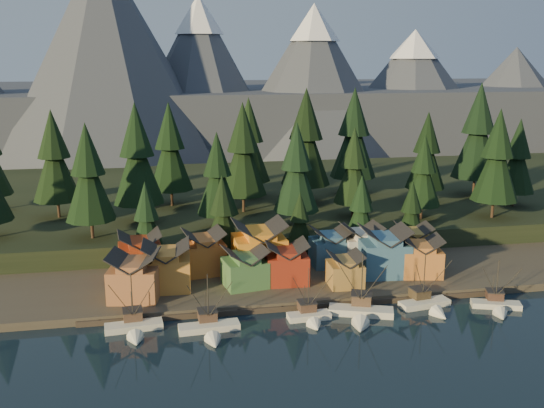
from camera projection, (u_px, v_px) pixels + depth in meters
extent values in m
plane|color=black|center=(326.00, 347.00, 96.29)|extent=(500.00, 500.00, 0.00)
cube|color=#3E372D|center=(277.00, 261.00, 134.32)|extent=(400.00, 50.00, 1.50)
cube|color=black|center=(245.00, 200.00, 181.54)|extent=(420.00, 100.00, 6.00)
cube|color=#3F352D|center=(302.00, 304.00, 111.93)|extent=(80.00, 4.00, 1.00)
cube|color=#484E5D|center=(205.00, 115.00, 321.98)|extent=(560.00, 160.00, 30.00)
cone|color=#484E5D|center=(105.00, 57.00, 249.55)|extent=(100.00, 100.00, 90.00)
cone|color=#484E5D|center=(200.00, 77.00, 276.00)|extent=(80.00, 80.00, 72.00)
cone|color=white|center=(199.00, 14.00, 269.54)|extent=(22.40, 22.40, 17.28)
cone|color=#484E5D|center=(313.00, 82.00, 273.94)|extent=(84.00, 84.00, 68.00)
cone|color=white|center=(314.00, 22.00, 267.83)|extent=(23.52, 23.52, 16.32)
cone|color=#484E5D|center=(412.00, 90.00, 300.22)|extent=(92.00, 92.00, 58.00)
cone|color=white|center=(415.00, 44.00, 295.01)|extent=(25.76, 25.76, 13.92)
cone|color=#484E5D|center=(513.00, 96.00, 319.51)|extent=(88.00, 88.00, 50.00)
cube|color=beige|center=(134.00, 327.00, 102.43)|extent=(9.87, 3.85, 1.56)
cone|color=beige|center=(136.00, 341.00, 97.50)|extent=(3.23, 3.56, 2.93)
cube|color=black|center=(134.00, 331.00, 102.57)|extent=(10.10, 3.92, 0.34)
cube|color=brown|center=(133.00, 315.00, 103.72)|extent=(3.39, 3.22, 1.76)
cube|color=#262423|center=(132.00, 310.00, 103.49)|extent=(3.61, 3.43, 0.20)
cylinder|color=black|center=(132.00, 298.00, 101.77)|extent=(0.18, 0.18, 8.79)
cylinder|color=black|center=(132.00, 303.00, 105.26)|extent=(0.14, 0.14, 4.30)
cube|color=beige|center=(209.00, 328.00, 102.12)|extent=(10.41, 3.51, 1.55)
cone|color=beige|center=(214.00, 343.00, 96.81)|extent=(3.11, 3.67, 2.91)
cube|color=black|center=(209.00, 331.00, 102.26)|extent=(10.67, 3.58, 0.34)
cube|color=#50392B|center=(207.00, 315.00, 103.53)|extent=(3.27, 3.09, 1.75)
cube|color=#262423|center=(207.00, 310.00, 103.30)|extent=(3.48, 3.30, 0.19)
cylinder|color=black|center=(208.00, 299.00, 101.50)|extent=(0.17, 0.17, 8.74)
cylinder|color=black|center=(205.00, 303.00, 105.22)|extent=(0.14, 0.14, 4.27)
cube|color=silver|center=(309.00, 317.00, 106.55)|extent=(7.66, 3.04, 1.47)
cone|color=silver|center=(316.00, 327.00, 102.61)|extent=(2.86, 2.68, 2.77)
cube|color=black|center=(309.00, 320.00, 106.68)|extent=(7.85, 3.10, 0.32)
cube|color=#4F372A|center=(307.00, 306.00, 107.52)|extent=(3.05, 2.87, 1.66)
cube|color=#262423|center=(307.00, 302.00, 107.30)|extent=(3.24, 3.06, 0.18)
cylinder|color=black|center=(309.00, 290.00, 105.84)|extent=(0.17, 0.17, 8.30)
cylinder|color=black|center=(305.00, 296.00, 108.70)|extent=(0.13, 0.13, 4.06)
cube|color=beige|center=(361.00, 312.00, 108.34)|extent=(11.88, 6.88, 1.75)
cone|color=beige|center=(360.00, 327.00, 102.31)|extent=(4.39, 4.77, 3.28)
cube|color=black|center=(361.00, 316.00, 108.49)|extent=(12.16, 7.02, 0.38)
cube|color=brown|center=(361.00, 299.00, 109.94)|extent=(4.39, 4.25, 1.97)
cube|color=#262423|center=(361.00, 293.00, 109.69)|extent=(4.67, 4.53, 0.22)
cylinder|color=black|center=(362.00, 281.00, 107.65)|extent=(0.20, 0.20, 9.85)
cylinder|color=black|center=(362.00, 286.00, 111.86)|extent=(0.15, 0.15, 4.81)
cube|color=beige|center=(424.00, 305.00, 111.90)|extent=(9.86, 4.32, 1.57)
cone|color=beige|center=(441.00, 316.00, 107.10)|extent=(3.39, 3.65, 2.94)
cube|color=black|center=(424.00, 307.00, 112.04)|extent=(10.09, 4.40, 0.34)
cube|color=#443724|center=(420.00, 293.00, 113.14)|extent=(3.54, 3.37, 1.77)
cube|color=#262423|center=(420.00, 289.00, 112.91)|extent=(3.76, 3.60, 0.20)
cylinder|color=black|center=(424.00, 277.00, 111.21)|extent=(0.18, 0.18, 8.83)
cylinder|color=black|center=(414.00, 283.00, 114.63)|extent=(0.14, 0.14, 4.32)
cube|color=beige|center=(496.00, 306.00, 111.49)|extent=(9.17, 5.34, 1.43)
cone|color=beige|center=(502.00, 316.00, 106.86)|extent=(3.50, 3.69, 2.68)
cube|color=black|center=(496.00, 308.00, 111.62)|extent=(9.39, 5.45, 0.31)
cube|color=#452E25|center=(495.00, 295.00, 112.71)|extent=(3.56, 3.45, 1.61)
cube|color=#262423|center=(495.00, 291.00, 112.50)|extent=(3.79, 3.68, 0.18)
cylinder|color=black|center=(497.00, 281.00, 110.90)|extent=(0.16, 0.16, 8.04)
cylinder|color=black|center=(493.00, 285.00, 114.16)|extent=(0.13, 0.13, 3.93)
cube|color=#985B36|center=(135.00, 283.00, 111.15)|extent=(10.03, 9.15, 6.04)
cube|color=#985B36|center=(134.00, 264.00, 110.29)|extent=(6.11, 8.28, 1.24)
cube|color=#BE7C31|center=(167.00, 273.00, 115.94)|extent=(9.16, 8.22, 6.39)
cube|color=#BE7C31|center=(166.00, 254.00, 115.04)|extent=(5.18, 7.90, 1.24)
cube|color=#42703D|center=(245.00, 273.00, 117.48)|extent=(9.00, 8.58, 5.24)
cube|color=#42703D|center=(245.00, 257.00, 116.73)|extent=(5.49, 7.82, 1.11)
cube|color=maroon|center=(286.00, 268.00, 119.41)|extent=(8.51, 7.61, 5.75)
cube|color=maroon|center=(286.00, 251.00, 118.60)|extent=(4.85, 7.27, 1.14)
cube|color=olive|center=(345.00, 274.00, 117.71)|extent=(6.53, 6.53, 4.56)
cube|color=olive|center=(345.00, 261.00, 117.07)|extent=(3.66, 6.33, 0.90)
cube|color=#366081|center=(384.00, 258.00, 123.40)|extent=(10.07, 8.70, 6.98)
cube|color=#366081|center=(385.00, 239.00, 122.42)|extent=(5.81, 8.20, 1.33)
cube|color=#C07031|center=(420.00, 262.00, 123.43)|extent=(9.16, 8.36, 5.52)
cube|color=#C07031|center=(421.00, 246.00, 122.65)|extent=(5.59, 7.57, 1.13)
cube|color=maroon|center=(141.00, 260.00, 122.83)|extent=(9.06, 8.24, 6.47)
cube|color=maroon|center=(140.00, 242.00, 121.93)|extent=(5.32, 7.70, 1.17)
cube|color=#A65D2A|center=(204.00, 257.00, 124.60)|extent=(8.97, 8.55, 6.47)
cube|color=#A65D2A|center=(204.00, 240.00, 123.71)|extent=(5.40, 7.88, 1.12)
cube|color=orange|center=(259.00, 255.00, 124.36)|extent=(10.65, 9.17, 7.72)
cube|color=orange|center=(259.00, 233.00, 123.28)|extent=(6.01, 8.80, 1.45)
cube|color=#376183|center=(331.00, 252.00, 129.21)|extent=(8.29, 6.90, 5.73)
cube|color=#376183|center=(331.00, 237.00, 128.40)|extent=(4.64, 6.67, 1.14)
cube|color=beige|center=(361.00, 250.00, 129.62)|extent=(8.23, 7.38, 6.21)
cube|color=beige|center=(362.00, 234.00, 128.75)|extent=(4.63, 7.11, 1.12)
cube|color=olive|center=(413.00, 248.00, 131.91)|extent=(8.11, 7.73, 5.87)
cube|color=olive|center=(414.00, 233.00, 131.10)|extent=(4.88, 7.13, 1.02)
cylinder|color=#332319|center=(59.00, 208.00, 150.34)|extent=(0.70, 0.70, 4.71)
cone|color=black|center=(55.00, 168.00, 147.93)|extent=(11.51, 11.51, 16.21)
cone|color=black|center=(52.00, 133.00, 145.95)|extent=(7.85, 7.85, 11.77)
cylinder|color=#332319|center=(92.00, 228.00, 133.05)|extent=(0.70, 0.70, 4.48)
cone|color=black|center=(89.00, 185.00, 130.76)|extent=(10.95, 10.95, 15.43)
cone|color=black|center=(86.00, 149.00, 128.88)|extent=(7.46, 7.46, 11.20)
cylinder|color=#332319|center=(140.00, 212.00, 146.23)|extent=(0.70, 0.70, 5.06)
cone|color=black|center=(138.00, 167.00, 143.64)|extent=(12.36, 12.36, 17.42)
cone|color=black|center=(135.00, 129.00, 141.51)|extent=(8.43, 8.43, 12.64)
cylinder|color=#332319|center=(172.00, 197.00, 162.01)|extent=(0.70, 0.70, 4.86)
cone|color=black|center=(170.00, 158.00, 159.52)|extent=(11.87, 11.87, 16.73)
cone|color=black|center=(169.00, 125.00, 157.48)|extent=(8.09, 8.09, 12.14)
cylinder|color=#332319|center=(218.00, 221.00, 140.02)|extent=(0.70, 0.70, 3.99)
cone|color=black|center=(218.00, 184.00, 137.97)|extent=(9.74, 9.74, 13.73)
cone|color=black|center=(217.00, 154.00, 136.30)|extent=(6.64, 6.64, 9.97)
cylinder|color=#332319|center=(244.00, 202.00, 155.66)|extent=(0.70, 0.70, 4.94)
cone|color=black|center=(243.00, 161.00, 153.13)|extent=(12.06, 12.06, 17.00)
cone|color=black|center=(243.00, 127.00, 151.06)|extent=(8.23, 8.23, 12.34)
cylinder|color=#332319|center=(296.00, 219.00, 141.28)|extent=(0.70, 0.70, 4.34)
cone|color=black|center=(296.00, 179.00, 139.05)|extent=(10.61, 10.61, 14.95)
cone|color=black|center=(297.00, 146.00, 137.23)|extent=(7.23, 7.23, 10.85)
cylinder|color=#332319|center=(305.00, 193.00, 165.49)|extent=(0.70, 0.70, 5.46)
cone|color=black|center=(306.00, 150.00, 162.70)|extent=(13.36, 13.36, 18.82)
cone|color=black|center=(306.00, 114.00, 160.40)|extent=(9.11, 9.11, 13.66)
cylinder|color=#332319|center=(352.00, 209.00, 150.86)|extent=(0.70, 0.70, 3.95)
cone|color=black|center=(354.00, 175.00, 148.84)|extent=(9.65, 9.65, 13.60)
cone|color=black|center=(354.00, 147.00, 147.18)|extent=(6.58, 6.58, 9.87)
cylinder|color=#332319|center=(352.00, 185.00, 176.00)|extent=(0.70, 0.70, 5.39)
cone|color=black|center=(353.00, 145.00, 173.24)|extent=(13.17, 13.17, 18.56)
cone|color=black|center=(355.00, 111.00, 170.97)|extent=(8.98, 8.98, 13.47)
cylinder|color=#332319|center=(421.00, 212.00, 148.98)|extent=(0.70, 0.70, 3.67)
cone|color=black|center=(423.00, 180.00, 147.10)|extent=(8.96, 8.96, 12.63)
cone|color=black|center=(424.00, 153.00, 145.56)|extent=(6.11, 6.11, 9.17)
cylinder|color=#332319|center=(424.00, 195.00, 165.60)|extent=(0.70, 0.70, 4.36)
cone|color=black|center=(426.00, 161.00, 163.37)|extent=(10.67, 10.67, 15.03)
cone|color=black|center=(428.00, 132.00, 161.53)|extent=(7.27, 7.27, 10.91)
cylinder|color=#332319|center=(493.00, 208.00, 150.15)|extent=(0.70, 0.70, 4.74)
cone|color=black|center=(496.00, 167.00, 147.72)|extent=(11.59, 11.59, 16.34)
cone|color=black|center=(499.00, 133.00, 145.73)|extent=(7.91, 7.91, 11.86)
cylinder|color=#332319|center=(474.00, 186.00, 174.40)|extent=(0.70, 0.70, 5.64)
cone|color=black|center=(477.00, 143.00, 171.51)|extent=(13.79, 13.79, 19.44)
cone|color=black|center=(480.00, 108.00, 169.13)|extent=(9.40, 9.40, 14.11)
cylinder|color=#332319|center=(249.00, 188.00, 172.61)|extent=(0.70, 0.70, 4.94)
cone|color=black|center=(249.00, 151.00, 170.08)|extent=(12.09, 12.09, 17.03)
cone|color=black|center=(249.00, 120.00, 168.00)|extent=(8.24, 8.24, 12.36)
cylinder|color=#332319|center=(514.00, 198.00, 161.92)|extent=(0.70, 0.70, 4.11)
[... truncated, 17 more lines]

